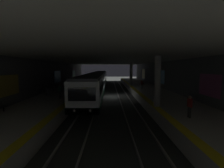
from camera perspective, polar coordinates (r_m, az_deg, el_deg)
The scene contains 20 objects.
ground_plane at distance 26.45m, azimuth -1.00°, elevation -4.35°, with size 120.00×120.00×0.00m, color #2D302D.
track_left at distance 26.53m, azimuth 3.77°, elevation -4.16°, with size 60.00×1.53×0.16m.
track_right at distance 26.52m, azimuth -5.77°, elevation -4.17°, with size 60.00×1.53×0.16m.
platform_left at distance 27.17m, azimuth 12.97°, elevation -3.10°, with size 60.00×5.30×1.06m.
platform_right at distance 27.16m, azimuth -14.97°, elevation -3.15°, with size 60.00×5.30×1.06m.
wall_left at distance 27.81m, azimuth 18.86°, elevation 1.65°, with size 60.00×0.56×5.60m.
wall_right at distance 27.79m, azimuth -20.89°, elevation 1.58°, with size 60.00×0.56×5.60m.
ceiling_slab at distance 26.09m, azimuth -1.02°, elevation 8.30°, with size 60.00×19.40×0.40m.
pillar_near at distance 15.60m, azimuth 15.20°, elevation 0.88°, with size 0.56×0.56×4.55m.
pillar_far at distance 33.24m, azimuth 6.52°, elevation 3.41°, with size 0.56×0.56×4.55m.
metro_train at distance 32.16m, azimuth -4.93°, elevation 1.03°, with size 37.20×2.83×3.49m.
bench_left_mid at distance 19.21m, azimuth 25.45°, elevation -3.89°, with size 1.70×0.47×0.86m.
bench_right_mid at distance 26.21m, azimuth -20.01°, elevation -1.30°, with size 1.70×0.47×0.86m.
bench_right_far at distance 42.76m, azimuth -12.53°, elevation 1.43°, with size 1.70×0.47×0.86m.
person_waiting_near at distance 39.46m, azimuth -12.46°, elevation 1.64°, with size 0.60×0.23×1.66m.
person_walking_mid at distance 20.05m, azimuth -17.28°, elevation -2.21°, with size 0.60×0.22×1.61m.
person_standing_far at distance 12.97m, azimuth 24.90°, elevation -6.76°, with size 0.60×0.22×1.57m.
person_boarding at distance 27.65m, azimuth 10.09°, elevation -0.06°, with size 0.60×0.22×1.55m.
backpack_on_floor at distance 35.84m, azimuth 10.66°, elevation 0.17°, with size 0.30×0.20×0.40m.
trash_bin at distance 22.73m, azimuth -21.09°, elevation -2.59°, with size 0.44×0.44×0.85m.
Camera 1 is at (-26.05, 0.01, 4.54)m, focal length 26.87 mm.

